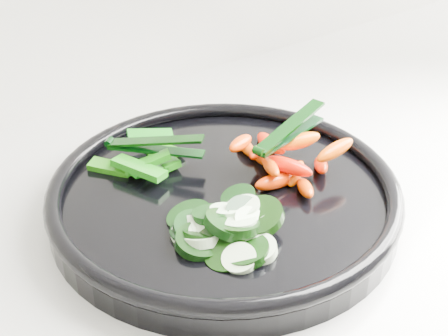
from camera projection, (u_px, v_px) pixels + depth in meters
veggie_tray at (224, 195)px, 0.67m from camera, size 0.42×0.42×0.04m
cucumber_pile at (221, 229)px, 0.60m from camera, size 0.12×0.13×0.04m
carrot_pile at (283, 156)px, 0.69m from camera, size 0.12×0.15×0.05m
pepper_pile at (146, 162)px, 0.70m from camera, size 0.12×0.11×0.04m
tong_carrot at (288, 132)px, 0.67m from camera, size 0.11×0.04×0.02m
tong_pepper at (152, 145)px, 0.70m from camera, size 0.09×0.09×0.02m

